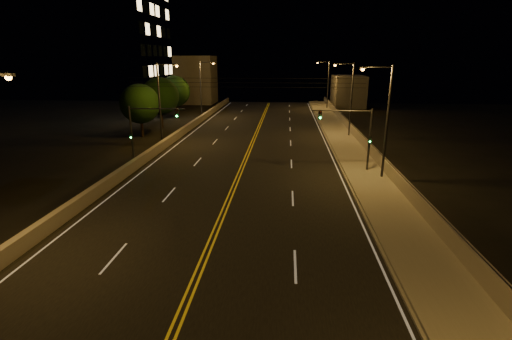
# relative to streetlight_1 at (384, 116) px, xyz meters

# --- Properties ---
(road) EXTENTS (18.00, 120.00, 0.02)m
(road) POSITION_rel_streetlight_1_xyz_m (-11.52, -4.30, -5.25)
(road) COLOR black
(road) RESTS_ON ground
(sidewalk) EXTENTS (3.60, 120.00, 0.30)m
(sidewalk) POSITION_rel_streetlight_1_xyz_m (-0.72, -4.30, -5.11)
(sidewalk) COLOR gray
(sidewalk) RESTS_ON ground
(curb) EXTENTS (0.14, 120.00, 0.15)m
(curb) POSITION_rel_streetlight_1_xyz_m (-2.59, -4.30, -5.18)
(curb) COLOR gray
(curb) RESTS_ON ground
(parapet_wall) EXTENTS (0.30, 120.00, 1.00)m
(parapet_wall) POSITION_rel_streetlight_1_xyz_m (0.93, -4.30, -4.46)
(parapet_wall) COLOR gray
(parapet_wall) RESTS_ON sidewalk
(jersey_barrier) EXTENTS (0.45, 120.00, 0.91)m
(jersey_barrier) POSITION_rel_streetlight_1_xyz_m (-21.02, -4.30, -4.80)
(jersey_barrier) COLOR gray
(jersey_barrier) RESTS_ON ground
(distant_building_right) EXTENTS (6.00, 10.00, 6.19)m
(distant_building_right) POSITION_rel_streetlight_1_xyz_m (4.98, 49.51, -2.16)
(distant_building_right) COLOR slate
(distant_building_right) RESTS_ON ground
(distant_building_left) EXTENTS (8.00, 8.00, 10.10)m
(distant_building_left) POSITION_rel_streetlight_1_xyz_m (-27.52, 52.75, -0.21)
(distant_building_left) COLOR slate
(distant_building_left) RESTS_ON ground
(parapet_rail) EXTENTS (0.06, 120.00, 0.06)m
(parapet_rail) POSITION_rel_streetlight_1_xyz_m (0.93, -4.30, -3.93)
(parapet_rail) COLOR black
(parapet_rail) RESTS_ON parapet_wall
(lane_markings) EXTENTS (17.32, 116.00, 0.00)m
(lane_markings) POSITION_rel_streetlight_1_xyz_m (-11.52, -4.37, -5.23)
(lane_markings) COLOR silver
(lane_markings) RESTS_ON road
(streetlight_1) EXTENTS (2.55, 0.28, 9.10)m
(streetlight_1) POSITION_rel_streetlight_1_xyz_m (0.00, 0.00, 0.00)
(streetlight_1) COLOR #2D2D33
(streetlight_1) RESTS_ON ground
(streetlight_2) EXTENTS (2.55, 0.28, 9.10)m
(streetlight_2) POSITION_rel_streetlight_1_xyz_m (0.00, 17.02, 0.00)
(streetlight_2) COLOR #2D2D33
(streetlight_2) RESTS_ON ground
(streetlight_3) EXTENTS (2.55, 0.28, 9.10)m
(streetlight_3) POSITION_rel_streetlight_1_xyz_m (0.00, 44.02, 0.00)
(streetlight_3) COLOR #2D2D33
(streetlight_3) RESTS_ON ground
(streetlight_5) EXTENTS (2.55, 0.28, 9.10)m
(streetlight_5) POSITION_rel_streetlight_1_xyz_m (-21.44, 11.04, 0.00)
(streetlight_5) COLOR #2D2D33
(streetlight_5) RESTS_ON ground
(streetlight_6) EXTENTS (2.55, 0.28, 9.10)m
(streetlight_6) POSITION_rel_streetlight_1_xyz_m (-21.44, 31.65, 0.00)
(streetlight_6) COLOR #2D2D33
(streetlight_6) RESTS_ON ground
(traffic_signal_right) EXTENTS (5.11, 0.31, 5.56)m
(traffic_signal_right) POSITION_rel_streetlight_1_xyz_m (-1.58, 1.90, -1.69)
(traffic_signal_right) COLOR #2D2D33
(traffic_signal_right) RESTS_ON ground
(traffic_signal_left) EXTENTS (5.11, 0.31, 5.56)m
(traffic_signal_left) POSITION_rel_streetlight_1_xyz_m (-20.26, 1.90, -1.69)
(traffic_signal_left) COLOR #2D2D33
(traffic_signal_left) RESTS_ON ground
(overhead_wires) EXTENTS (22.00, 0.03, 0.83)m
(overhead_wires) POSITION_rel_streetlight_1_xyz_m (-11.52, 5.20, 2.14)
(overhead_wires) COLOR black
(building_tower) EXTENTS (24.00, 15.00, 25.39)m
(building_tower) POSITION_rel_streetlight_1_xyz_m (-39.51, 28.60, 6.87)
(building_tower) COLOR slate
(building_tower) RESTS_ON ground
(tree_0) EXTENTS (4.88, 4.88, 6.61)m
(tree_0) POSITION_rel_streetlight_1_xyz_m (-25.75, 15.43, -1.09)
(tree_0) COLOR black
(tree_0) RESTS_ON ground
(tree_1) EXTENTS (5.24, 5.24, 7.10)m
(tree_1) POSITION_rel_streetlight_1_xyz_m (-25.37, 21.99, -0.78)
(tree_1) COLOR black
(tree_1) RESTS_ON ground
(tree_2) EXTENTS (5.07, 5.07, 6.88)m
(tree_2) POSITION_rel_streetlight_1_xyz_m (-26.17, 31.70, -0.92)
(tree_2) COLOR black
(tree_2) RESTS_ON ground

